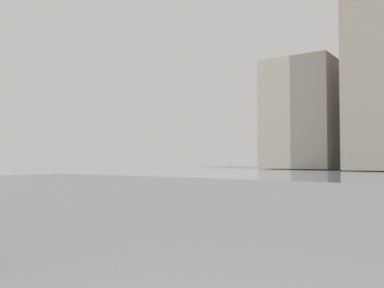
% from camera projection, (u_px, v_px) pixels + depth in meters
% --- Properties ---
extents(building_annex, '(11.80, 15.05, 18.57)m').
position_uv_depth(building_annex, '(306.00, 116.00, 71.05)').
color(building_annex, '#B2A899').
rests_on(building_annex, ground).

